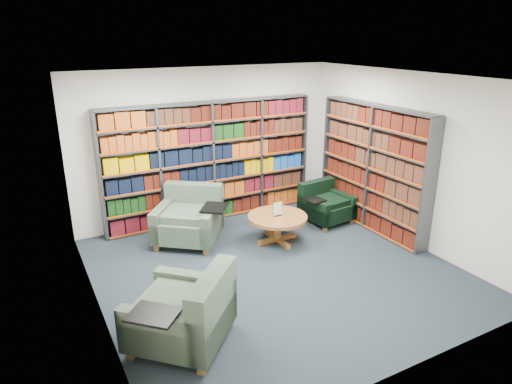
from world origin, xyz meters
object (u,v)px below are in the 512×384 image
chair_teal_left (190,219)px  coffee_table (277,221)px  chair_teal_front (188,316)px  chair_green_right (324,205)px

chair_teal_left → coffee_table: (1.26, -0.79, 0.01)m
chair_teal_front → coffee_table: 2.92m
chair_teal_front → coffee_table: chair_teal_front is taller
chair_green_right → coffee_table: 1.32m
chair_green_right → chair_teal_front: bearing=-147.5°
chair_teal_left → chair_teal_front: 2.82m
chair_teal_left → chair_teal_front: bearing=-110.9°
chair_teal_left → chair_teal_front: chair_teal_front is taller
chair_teal_front → coffee_table: size_ratio=1.43×
chair_teal_front → chair_green_right: bearing=32.5°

